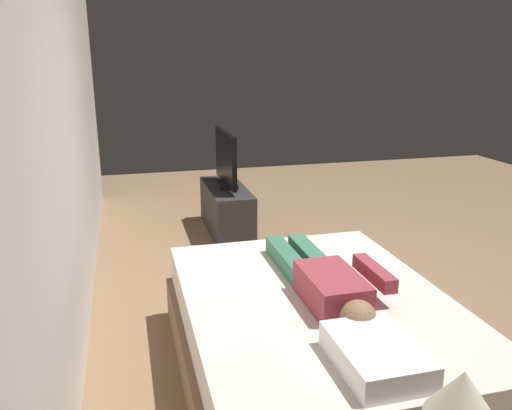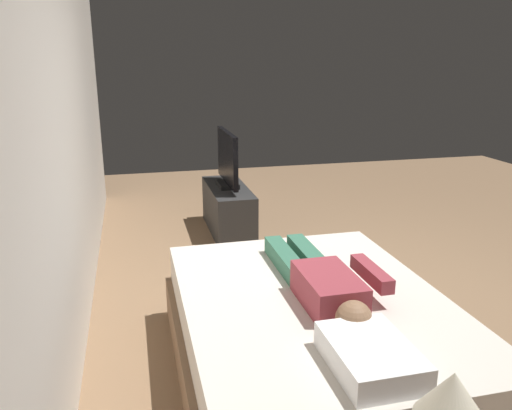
{
  "view_description": "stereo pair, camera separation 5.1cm",
  "coord_description": "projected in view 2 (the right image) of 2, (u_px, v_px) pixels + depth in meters",
  "views": [
    {
      "loc": [
        -3.31,
        1.56,
        1.85
      ],
      "look_at": [
        0.5,
        0.57,
        0.69
      ],
      "focal_mm": 35.84,
      "sensor_mm": 36.0,
      "label": 1
    },
    {
      "loc": [
        -3.32,
        1.51,
        1.85
      ],
      "look_at": [
        0.5,
        0.57,
        0.69
      ],
      "focal_mm": 35.84,
      "sensor_mm": 36.0,
      "label": 2
    }
  ],
  "objects": [
    {
      "name": "pillow",
      "position": [
        370.0,
        356.0,
        2.2
      ],
      "size": [
        0.48,
        0.34,
        0.12
      ],
      "primitive_type": "cube",
      "color": "white",
      "rests_on": "bed"
    },
    {
      "name": "lamp",
      "position": [
        452.0,
        398.0,
        1.54
      ],
      "size": [
        0.22,
        0.22,
        0.42
      ],
      "color": "#59595B",
      "rests_on": "nightstand"
    },
    {
      "name": "tv_stand",
      "position": [
        228.0,
        209.0,
        5.51
      ],
      "size": [
        1.1,
        0.4,
        0.5
      ],
      "primitive_type": "cube",
      "color": "#2D2D2D",
      "rests_on": "ground"
    },
    {
      "name": "back_wall",
      "position": [
        66.0,
        123.0,
        3.49
      ],
      "size": [
        6.4,
        0.1,
        2.8
      ],
      "primitive_type": "cube",
      "color": "silver",
      "rests_on": "ground"
    },
    {
      "name": "person",
      "position": [
        322.0,
        281.0,
        2.88
      ],
      "size": [
        1.26,
        0.46,
        0.18
      ],
      "color": "#993842",
      "rests_on": "bed"
    },
    {
      "name": "bed",
      "position": [
        313.0,
        341.0,
        2.94
      ],
      "size": [
        2.03,
        1.53,
        0.54
      ],
      "color": "brown",
      "rests_on": "ground"
    },
    {
      "name": "ground_plane",
      "position": [
        342.0,
        303.0,
        3.96
      ],
      "size": [
        10.0,
        10.0,
        0.0
      ],
      "primitive_type": "plane",
      "color": "#8C6B4C"
    },
    {
      "name": "remote",
      "position": [
        375.0,
        275.0,
        3.14
      ],
      "size": [
        0.15,
        0.04,
        0.02
      ],
      "primitive_type": "cube",
      "color": "black",
      "rests_on": "bed"
    },
    {
      "name": "tv",
      "position": [
        227.0,
        160.0,
        5.35
      ],
      "size": [
        0.88,
        0.2,
        0.59
      ],
      "color": "black",
      "rests_on": "tv_stand"
    }
  ]
}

